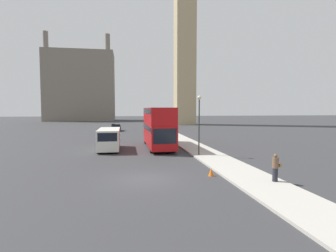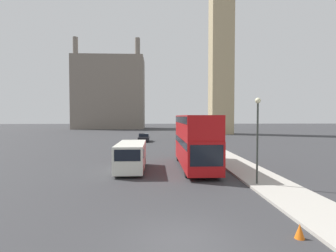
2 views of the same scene
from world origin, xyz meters
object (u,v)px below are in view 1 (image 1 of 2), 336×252
Objects in this scene: pedestrian at (275,168)px; street_lamp at (199,116)px; clock_tower at (185,16)px; parked_sedan at (116,128)px; white_van at (109,139)px; red_double_decker_bus at (158,125)px.

street_lamp reaches higher than pedestrian.
clock_tower reaches higher than parked_sedan.
white_van is at bearing 149.46° from street_lamp.
parked_sedan is (-5.53, 24.10, -1.89)m from red_double_decker_bus.
white_van reaches higher than parked_sedan.
pedestrian is 10.19m from street_lamp.
red_double_decker_bus is 6.30× the size of pedestrian.
street_lamp is 31.61m from parked_sedan.
white_van is (-18.70, -44.91, -29.28)m from clock_tower.
street_lamp is (3.08, -6.15, 1.25)m from red_double_decker_bus.
parked_sedan is at bearing 104.76° from pedestrian.
street_lamp is at bearing -30.54° from white_van.
clock_tower is 13.33× the size of parked_sedan.
clock_tower is 67.00m from pedestrian.
parked_sedan is at bearing 102.92° from red_double_decker_bus.
street_lamp reaches higher than parked_sedan.
clock_tower is 9.90× the size of white_van.
pedestrian is at bearing -75.24° from parked_sedan.
clock_tower is 56.78m from white_van.
street_lamp is (8.54, -5.04, 2.56)m from white_van.
white_van is at bearing -168.47° from red_double_decker_bus.
pedestrian is at bearing -54.54° from white_van.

